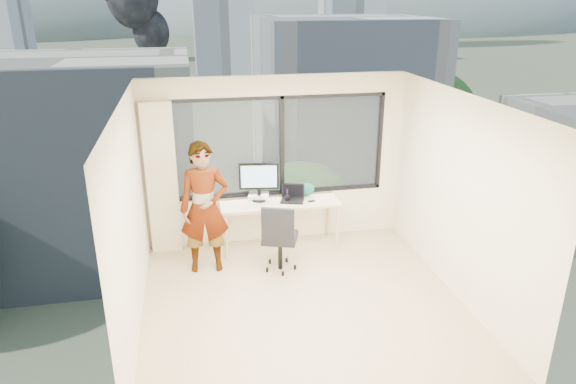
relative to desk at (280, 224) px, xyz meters
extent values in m
cube|color=#CBB784|center=(0.00, -1.66, -0.38)|extent=(4.00, 4.00, 0.01)
cube|color=white|center=(0.00, -1.66, 2.23)|extent=(4.00, 4.00, 0.01)
cube|color=beige|center=(0.00, -3.66, 0.93)|extent=(4.00, 0.01, 2.60)
cube|color=beige|center=(-2.00, -1.66, 0.93)|extent=(0.01, 4.00, 2.60)
cube|color=beige|center=(2.00, -1.66, 0.93)|extent=(0.01, 4.00, 2.60)
cube|color=#F2E3BD|center=(-1.72, 0.22, 0.77)|extent=(0.45, 0.14, 2.30)
cube|color=#C8B286|center=(0.00, 0.00, 0.00)|extent=(1.80, 0.60, 0.75)
imported|color=#2D2D33|center=(-1.14, -0.49, 0.56)|extent=(0.69, 0.47, 1.87)
cube|color=white|center=(-0.29, 0.20, 0.41)|extent=(0.35, 0.32, 0.07)
cube|color=black|center=(0.48, -0.09, 0.38)|extent=(0.12, 0.07, 0.01)
cylinder|color=black|center=(0.12, 0.00, 0.42)|extent=(0.08, 0.08, 0.09)
ellipsoid|color=#0B4347|center=(0.44, 0.16, 0.48)|extent=(0.30, 0.19, 0.21)
cube|color=#515B3D|center=(0.00, 118.34, -14.38)|extent=(400.00, 400.00, 0.04)
cube|color=beige|center=(-9.00, 28.34, -7.38)|extent=(16.00, 12.00, 14.00)
cube|color=beige|center=(12.00, 36.34, -6.38)|extent=(14.00, 13.00, 16.00)
cube|color=silver|center=(8.00, 118.34, 0.62)|extent=(13.00, 13.00, 30.00)
cube|color=silver|center=(45.00, 138.34, -1.38)|extent=(15.00, 15.00, 26.00)
ellipsoid|color=slate|center=(100.00, 318.34, -14.38)|extent=(300.00, 220.00, 96.00)
camera|label=1|loc=(-1.28, -7.21, 3.31)|focal=32.44mm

